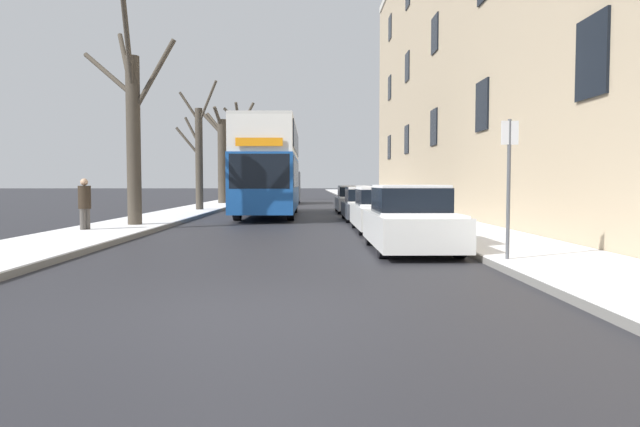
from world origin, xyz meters
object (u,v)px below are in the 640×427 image
(oncoming_van, at_px, (287,187))
(street_sign_post, at_px, (509,183))
(pedestrian_left_sidewalk, at_px, (85,204))
(bare_tree_left_1, at_px, (199,154))
(double_decker_bus, at_px, (269,165))
(bare_tree_left_0, at_px, (132,127))
(bare_tree_left_3, at_px, (241,155))
(bare_tree_left_2, at_px, (222,156))
(parked_car_1, at_px, (381,211))
(parked_car_3, at_px, (354,200))
(parked_car_2, at_px, (365,205))
(parked_car_0, at_px, (410,221))

(oncoming_van, xyz_separation_m, street_sign_post, (5.46, -33.07, 0.28))
(pedestrian_left_sidewalk, bearing_deg, bare_tree_left_1, 21.26)
(street_sign_post, bearing_deg, double_decker_bus, 108.69)
(bare_tree_left_0, distance_m, street_sign_post, 13.51)
(bare_tree_left_3, relative_size, pedestrian_left_sidewalk, 5.15)
(bare_tree_left_2, bearing_deg, parked_car_1, -68.91)
(bare_tree_left_3, bearing_deg, parked_car_1, -75.49)
(bare_tree_left_3, height_order, parked_car_3, bare_tree_left_3)
(parked_car_1, distance_m, oncoming_van, 25.40)
(bare_tree_left_2, distance_m, street_sign_post, 31.90)
(parked_car_1, distance_m, pedestrian_left_sidewalk, 9.30)
(bare_tree_left_3, relative_size, oncoming_van, 1.77)
(parked_car_2, bearing_deg, pedestrian_left_sidewalk, -145.29)
(bare_tree_left_2, relative_size, double_decker_bus, 0.65)
(bare_tree_left_2, height_order, parked_car_2, bare_tree_left_2)
(bare_tree_left_1, height_order, parked_car_3, bare_tree_left_1)
(double_decker_bus, distance_m, parked_car_1, 9.85)
(parked_car_1, relative_size, pedestrian_left_sidewalk, 2.67)
(street_sign_post, bearing_deg, pedestrian_left_sidewalk, 146.65)
(parked_car_1, bearing_deg, oncoming_van, 99.26)
(parked_car_0, height_order, pedestrian_left_sidewalk, pedestrian_left_sidewalk)
(double_decker_bus, bearing_deg, bare_tree_left_2, 107.60)
(parked_car_2, height_order, parked_car_3, parked_car_3)
(parked_car_1, xyz_separation_m, oncoming_van, (-4.09, 25.06, 0.62))
(parked_car_3, relative_size, oncoming_van, 0.89)
(bare_tree_left_2, height_order, oncoming_van, bare_tree_left_2)
(double_decker_bus, bearing_deg, bare_tree_left_1, 138.63)
(bare_tree_left_2, xyz_separation_m, street_sign_post, (9.95, -30.25, -1.92))
(parked_car_2, relative_size, oncoming_van, 0.89)
(bare_tree_left_2, xyz_separation_m, double_decker_bus, (4.30, -13.56, -1.04))
(bare_tree_left_1, relative_size, parked_car_1, 1.52)
(double_decker_bus, bearing_deg, bare_tree_left_3, 99.92)
(pedestrian_left_sidewalk, bearing_deg, parked_car_1, -58.44)
(bare_tree_left_3, distance_m, parked_car_2, 29.01)
(parked_car_0, xyz_separation_m, parked_car_3, (0.00, 17.25, -0.04))
(street_sign_post, bearing_deg, parked_car_3, 93.94)
(bare_tree_left_1, distance_m, parked_car_3, 8.68)
(parked_car_2, xyz_separation_m, oncoming_van, (-4.09, 19.68, 0.65))
(bare_tree_left_0, relative_size, parked_car_2, 1.70)
(bare_tree_left_3, distance_m, street_sign_post, 42.16)
(bare_tree_left_1, relative_size, street_sign_post, 2.53)
(double_decker_bus, xyz_separation_m, parked_car_2, (4.28, -3.31, -1.81))
(bare_tree_left_1, relative_size, parked_car_0, 1.64)
(double_decker_bus, relative_size, pedestrian_left_sidewalk, 6.27)
(bare_tree_left_0, height_order, parked_car_1, bare_tree_left_0)
(parked_car_2, bearing_deg, bare_tree_left_2, 116.96)
(bare_tree_left_0, height_order, double_decker_bus, bare_tree_left_0)
(bare_tree_left_0, xyz_separation_m, parked_car_1, (8.40, -1.12, -2.82))
(bare_tree_left_2, xyz_separation_m, bare_tree_left_3, (0.07, 10.65, 0.61))
(parked_car_3, bearing_deg, parked_car_2, -90.00)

